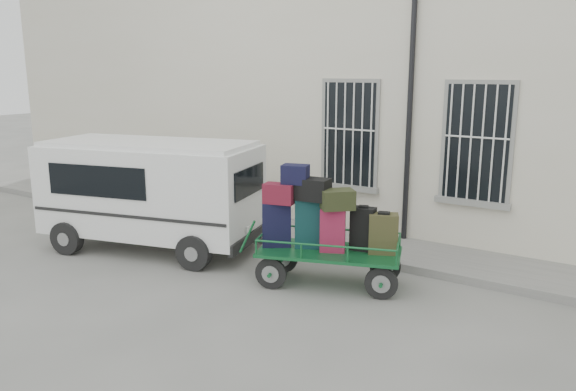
{
  "coord_description": "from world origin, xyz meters",
  "views": [
    {
      "loc": [
        5.04,
        -7.92,
        3.6
      ],
      "look_at": [
        -0.71,
        1.0,
        1.23
      ],
      "focal_mm": 35.0,
      "sensor_mm": 36.0,
      "label": 1
    }
  ],
  "objects": [
    {
      "name": "van",
      "position": [
        -3.33,
        -0.08,
        1.27
      ],
      "size": [
        4.71,
        2.85,
        2.22
      ],
      "rotation": [
        0.0,
        0.0,
        0.25
      ],
      "color": "white",
      "rests_on": "ground"
    },
    {
      "name": "sidewalk",
      "position": [
        0.0,
        2.2,
        0.07
      ],
      "size": [
        24.0,
        1.7,
        0.15
      ],
      "primitive_type": "cube",
      "color": "slate",
      "rests_on": "ground"
    },
    {
      "name": "ground",
      "position": [
        0.0,
        0.0,
        0.0
      ],
      "size": [
        80.0,
        80.0,
        0.0
      ],
      "primitive_type": "plane",
      "color": "slate",
      "rests_on": "ground"
    },
    {
      "name": "building",
      "position": [
        0.0,
        5.5,
        3.0
      ],
      "size": [
        24.0,
        5.15,
        6.0
      ],
      "color": "beige",
      "rests_on": "ground"
    },
    {
      "name": "luggage_cart",
      "position": [
        0.61,
        0.08,
        1.0
      ],
      "size": [
        2.83,
        1.79,
        2.05
      ],
      "rotation": [
        0.0,
        0.0,
        0.33
      ],
      "color": "black",
      "rests_on": "ground"
    }
  ]
}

